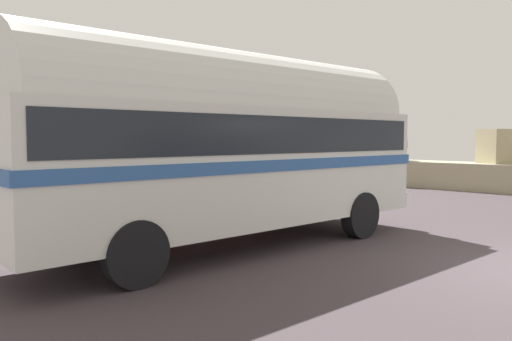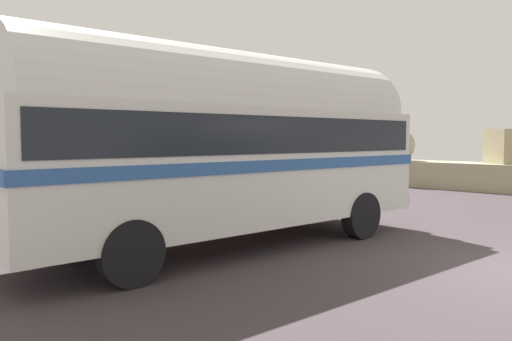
% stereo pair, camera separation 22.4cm
% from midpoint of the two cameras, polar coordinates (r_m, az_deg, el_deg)
% --- Properties ---
extents(vintage_coach, '(2.86, 8.70, 3.70)m').
position_cam_midpoint_polar(vintage_coach, '(9.50, -3.65, 3.39)').
color(vintage_coach, black).
rests_on(vintage_coach, ground).
extents(second_coach, '(2.85, 8.69, 3.70)m').
position_cam_midpoint_polar(second_coach, '(13.84, -10.60, 3.44)').
color(second_coach, black).
rests_on(second_coach, ground).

